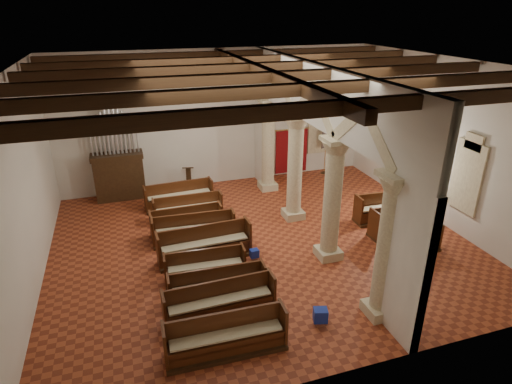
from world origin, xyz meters
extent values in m
plane|color=#973F21|center=(0.00, 0.00, 0.00)|extent=(14.00, 14.00, 0.00)
plane|color=black|center=(0.00, 0.00, 6.00)|extent=(14.00, 14.00, 0.00)
cube|color=beige|center=(0.00, 6.00, 3.00)|extent=(14.00, 0.02, 6.00)
cube|color=beige|center=(0.00, -6.00, 3.00)|extent=(14.00, 0.02, 6.00)
cube|color=beige|center=(-7.00, 0.00, 3.00)|extent=(0.02, 12.00, 6.00)
cube|color=beige|center=(7.00, 0.00, 3.00)|extent=(0.02, 12.00, 6.00)
cube|color=beige|center=(1.80, -4.50, 0.15)|extent=(0.75, 0.75, 0.30)
cylinder|color=beige|center=(1.80, -4.50, 1.95)|extent=(0.56, 0.56, 3.30)
cube|color=beige|center=(1.80, -1.50, 0.15)|extent=(0.75, 0.75, 0.30)
cylinder|color=beige|center=(1.80, -1.50, 1.95)|extent=(0.56, 0.56, 3.30)
cube|color=beige|center=(1.80, 1.50, 0.15)|extent=(0.75, 0.75, 0.30)
cylinder|color=beige|center=(1.80, 1.50, 1.95)|extent=(0.56, 0.56, 3.30)
cube|color=beige|center=(1.80, 4.50, 0.15)|extent=(0.75, 0.75, 0.30)
cylinder|color=beige|center=(1.80, 4.50, 1.95)|extent=(0.56, 0.56, 3.30)
cube|color=beige|center=(1.80, 0.00, 5.04)|extent=(0.25, 11.90, 1.93)
cube|color=#398069|center=(6.98, -1.50, 2.20)|extent=(0.03, 1.00, 2.20)
cube|color=#398069|center=(6.98, 2.50, 2.20)|extent=(0.03, 1.00, 2.20)
cube|color=#398069|center=(5.00, 5.98, 2.20)|extent=(1.00, 0.03, 2.20)
cube|color=#382311|center=(-4.50, 5.50, 0.90)|extent=(2.00, 0.80, 1.80)
cube|color=#382311|center=(-4.50, 5.50, 1.90)|extent=(2.10, 0.85, 0.20)
cube|color=#372311|center=(-1.58, 5.50, 0.05)|extent=(0.51, 0.51, 0.09)
cube|color=#372311|center=(-1.58, 5.50, 0.51)|extent=(0.25, 0.25, 1.02)
cube|color=#372311|center=(-1.58, 5.43, 1.07)|extent=(0.54, 0.47, 0.18)
cube|color=maroon|center=(3.50, 5.92, 1.15)|extent=(1.60, 0.06, 2.10)
cylinder|color=gold|center=(3.50, 5.90, 2.25)|extent=(1.80, 0.04, 0.04)
cone|color=#382311|center=(5.10, 5.50, 0.06)|extent=(0.34, 0.34, 0.11)
cylinder|color=gold|center=(5.10, 5.50, 1.14)|extent=(0.04, 0.04, 2.29)
cylinder|color=gold|center=(5.10, 5.50, 2.19)|extent=(0.16, 0.66, 0.03)
cube|color=navy|center=(5.10, 5.48, 1.72)|extent=(0.52, 0.12, 0.81)
cube|color=navy|center=(0.13, -4.37, 0.28)|extent=(0.42, 0.38, 0.36)
cube|color=#151694|center=(-0.94, -3.33, 0.24)|extent=(0.32, 0.28, 0.28)
cube|color=navy|center=(-0.57, -0.92, 0.24)|extent=(0.29, 0.24, 0.27)
cylinder|color=silver|center=(-2.48, -4.28, 0.16)|extent=(0.85, 0.31, 0.09)
cylinder|color=white|center=(-3.31, -3.63, 0.16)|extent=(1.09, 0.43, 0.11)
cube|color=#382311|center=(-2.44, -4.60, 0.05)|extent=(2.91, 0.79, 0.10)
cube|color=#572312|center=(-2.44, -4.65, 0.33)|extent=(2.75, 0.49, 0.45)
cube|color=#572312|center=(-2.44, -4.42, 0.58)|extent=(2.74, 0.15, 0.96)
cube|color=#572312|center=(-3.85, -4.58, 0.58)|extent=(0.09, 0.61, 0.96)
cube|color=#572312|center=(-1.03, -4.58, 0.58)|extent=(0.09, 0.61, 0.96)
cube|color=#C6B892|center=(-2.44, -4.65, 0.58)|extent=(2.64, 0.44, 0.05)
cube|color=#382311|center=(-2.27, -3.30, 0.05)|extent=(2.98, 0.76, 0.10)
cube|color=#4A2B10|center=(-2.27, -3.35, 0.32)|extent=(2.82, 0.46, 0.44)
cube|color=#4A2B10|center=(-2.27, -3.12, 0.57)|extent=(2.81, 0.14, 0.93)
cube|color=#4A2B10|center=(-3.71, -3.28, 0.57)|extent=(0.08, 0.59, 0.93)
cube|color=#4A2B10|center=(-0.82, -3.28, 0.57)|extent=(0.08, 0.59, 0.93)
cube|color=#C6B892|center=(-2.27, -3.35, 0.57)|extent=(2.71, 0.42, 0.05)
cube|color=#382311|center=(-2.16, -2.56, 0.05)|extent=(2.75, 0.73, 0.09)
cube|color=#4A180F|center=(-2.16, -2.60, 0.30)|extent=(2.59, 0.45, 0.41)
cube|color=#4A180F|center=(-2.16, -2.40, 0.52)|extent=(2.58, 0.15, 0.86)
cube|color=#4A180F|center=(-3.49, -2.54, 0.52)|extent=(0.08, 0.55, 0.86)
cube|color=#4A180F|center=(-0.84, -2.54, 0.52)|extent=(0.08, 0.55, 0.86)
cube|color=#C6B892|center=(-2.16, -2.60, 0.52)|extent=(2.48, 0.41, 0.05)
cube|color=#382311|center=(-2.29, -1.51, 0.05)|extent=(2.45, 0.79, 0.09)
cube|color=#4A1D0F|center=(-2.29, -1.55, 0.30)|extent=(2.29, 0.50, 0.41)
cube|color=#4A1D0F|center=(-2.29, -1.34, 0.53)|extent=(2.27, 0.20, 0.87)
cube|color=#4A1D0F|center=(-3.47, -1.49, 0.53)|extent=(0.10, 0.55, 0.87)
cube|color=#4A1D0F|center=(-1.12, -1.49, 0.53)|extent=(0.10, 0.55, 0.87)
cube|color=#C6B892|center=(-2.29, -1.55, 0.53)|extent=(2.19, 0.46, 0.05)
cube|color=#382311|center=(-2.07, -0.37, 0.05)|extent=(3.05, 0.89, 0.11)
cube|color=#4C2810|center=(-2.07, -0.42, 0.35)|extent=(2.89, 0.55, 0.49)
cube|color=#4C2810|center=(-2.07, -0.17, 0.63)|extent=(2.88, 0.20, 1.04)
cube|color=#4C2810|center=(-3.55, -0.35, 0.63)|extent=(0.10, 0.66, 1.04)
cube|color=#4C2810|center=(-0.59, -0.35, 0.63)|extent=(0.10, 0.66, 1.04)
cube|color=#C6B892|center=(-2.07, -0.42, 0.63)|extent=(2.77, 0.51, 0.05)
cube|color=#382311|center=(-2.20, 0.87, 0.05)|extent=(2.89, 0.86, 0.10)
cube|color=#4B2710|center=(-2.20, 0.82, 0.31)|extent=(2.72, 0.56, 0.43)
cube|color=#4B2710|center=(-2.20, 1.04, 0.55)|extent=(2.70, 0.24, 0.91)
cube|color=#4B2710|center=(-3.59, 0.88, 0.55)|extent=(0.10, 0.58, 0.91)
cube|color=#4B2710|center=(-0.81, 0.88, 0.55)|extent=(0.10, 0.58, 0.91)
cube|color=#C6B892|center=(-2.20, 0.82, 0.55)|extent=(2.61, 0.51, 0.05)
cube|color=#382311|center=(-2.35, 1.49, 0.05)|extent=(2.58, 0.71, 0.10)
cube|color=#532011|center=(-2.35, 1.44, 0.31)|extent=(2.42, 0.42, 0.43)
cube|color=#532011|center=(-2.35, 1.66, 0.55)|extent=(2.42, 0.11, 0.91)
cube|color=#532011|center=(-3.60, 1.51, 0.55)|extent=(0.08, 0.58, 0.91)
cube|color=#532011|center=(-1.10, 1.51, 0.55)|extent=(0.08, 0.58, 0.91)
cube|color=#C6B892|center=(-2.35, 1.44, 0.55)|extent=(2.33, 0.38, 0.05)
cube|color=#382311|center=(-2.11, 2.60, 0.05)|extent=(2.64, 0.65, 0.09)
cube|color=#532111|center=(-2.11, 2.55, 0.30)|extent=(2.49, 0.37, 0.42)
cube|color=#532111|center=(-2.11, 2.76, 0.53)|extent=(2.48, 0.07, 0.88)
cube|color=#532111|center=(-3.39, 2.61, 0.53)|extent=(0.07, 0.56, 0.88)
cube|color=#532111|center=(-0.83, 2.61, 0.53)|extent=(0.07, 0.56, 0.88)
cube|color=#C6B892|center=(-2.11, 2.55, 0.53)|extent=(2.39, 0.34, 0.05)
cube|color=#382311|center=(-2.26, 3.86, 0.05)|extent=(2.80, 0.86, 0.10)
cube|color=#471E0F|center=(-2.26, 3.81, 0.32)|extent=(2.63, 0.56, 0.44)
cube|color=#471E0F|center=(-2.26, 4.03, 0.57)|extent=(2.61, 0.23, 0.94)
cube|color=#471E0F|center=(-3.61, 3.88, 0.57)|extent=(0.11, 0.60, 0.94)
cube|color=#471E0F|center=(-0.92, 3.88, 0.57)|extent=(0.11, 0.60, 0.94)
cube|color=#C6B892|center=(-2.26, 3.81, 0.57)|extent=(2.53, 0.51, 0.05)
cube|color=#382311|center=(4.66, -2.03, 0.05)|extent=(1.93, 0.74, 0.09)
cube|color=#551E12|center=(4.66, -2.08, 0.30)|extent=(1.76, 0.46, 0.41)
cube|color=#551E12|center=(4.66, -1.87, 0.53)|extent=(1.75, 0.16, 0.87)
cube|color=#551E12|center=(3.74, -2.01, 0.53)|extent=(0.09, 0.55, 0.87)
cube|color=#551E12|center=(5.57, -2.01, 0.53)|extent=(0.09, 0.55, 0.87)
cube|color=#C6B892|center=(4.66, -2.08, 0.53)|extent=(1.69, 0.42, 0.05)
cube|color=#382311|center=(4.73, -0.94, 0.05)|extent=(1.92, 0.82, 0.11)
cube|color=#532011|center=(4.73, -0.99, 0.35)|extent=(1.76, 0.50, 0.48)
cube|color=#532011|center=(4.73, -0.75, 0.61)|extent=(1.75, 0.15, 1.01)
cube|color=#532011|center=(3.82, -0.92, 0.61)|extent=(0.10, 0.64, 1.01)
cube|color=#532011|center=(5.65, -0.92, 0.61)|extent=(0.10, 0.64, 1.01)
cube|color=#C6B892|center=(4.73, -0.99, 0.61)|extent=(1.69, 0.45, 0.05)
cube|color=#382311|center=(4.93, 0.20, 0.05)|extent=(2.15, 0.82, 0.11)
cube|color=#512411|center=(4.93, 0.15, 0.34)|extent=(1.99, 0.49, 0.48)
cube|color=#512411|center=(4.93, 0.40, 0.61)|extent=(1.98, 0.14, 1.01)
cube|color=#512411|center=(3.90, 0.23, 0.61)|extent=(0.10, 0.64, 1.01)
cube|color=#512411|center=(5.96, 0.23, 0.61)|extent=(0.10, 0.64, 1.01)
cube|color=#C6B892|center=(4.93, 0.15, 0.61)|extent=(1.91, 0.45, 0.05)
camera|label=1|loc=(-4.18, -12.26, 7.61)|focal=30.00mm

